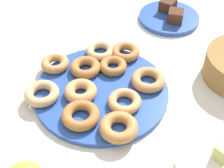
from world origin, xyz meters
TOP-DOWN VIEW (x-y plane):
  - ground_plane at (0.00, 0.00)m, footprint 2.40×2.40m
  - donut_plate at (0.00, 0.00)m, footprint 0.35×0.35m
  - donut_0 at (0.11, -0.01)m, footprint 0.12×0.12m
  - donut_1 at (0.03, 0.07)m, footprint 0.12×0.12m
  - donut_2 at (-0.07, 0.11)m, footprint 0.12×0.12m
  - donut_3 at (0.04, -0.04)m, footprint 0.10×0.10m
  - donut_4 at (-0.05, -0.07)m, footprint 0.12×0.12m
  - donut_5 at (0.08, -0.13)m, footprint 0.11×0.11m
  - donut_6 at (-0.09, 0.00)m, footprint 0.10×0.10m
  - donut_7 at (-0.04, -0.15)m, footprint 0.09×0.09m
  - donut_8 at (0.11, 0.09)m, footprint 0.13×0.13m
  - donut_9 at (-0.15, 0.01)m, footprint 0.11×0.11m
  - donut_10 at (-0.13, -0.06)m, footprint 0.12×0.12m
  - cake_plate at (-0.40, 0.08)m, footprint 0.20×0.20m
  - brownie_near at (-0.43, 0.06)m, footprint 0.06×0.06m
  - brownie_far at (-0.38, 0.10)m, footprint 0.05×0.05m
  - melon_chunk_left at (0.11, 0.32)m, footprint 0.05×0.05m

SIDE VIEW (x-z plane):
  - ground_plane at x=0.00m, z-range 0.00..0.00m
  - donut_plate at x=0.00m, z-range 0.00..0.01m
  - cake_plate at x=-0.40m, z-range 0.00..0.01m
  - donut_1 at x=0.03m, z-range 0.01..0.04m
  - donut_6 at x=-0.09m, z-range 0.01..0.04m
  - donut_10 at x=-0.13m, z-range 0.01..0.04m
  - donut_7 at x=-0.04m, z-range 0.01..0.04m
  - donut_5 at x=0.08m, z-range 0.01..0.04m
  - donut_9 at x=-0.15m, z-range 0.01..0.04m
  - donut_2 at x=-0.07m, z-range 0.01..0.04m
  - donut_0 at x=0.11m, z-range 0.01..0.04m
  - donut_4 at x=-0.05m, z-range 0.01..0.04m
  - donut_3 at x=0.04m, z-range 0.01..0.04m
  - donut_8 at x=0.11m, z-range 0.01..0.04m
  - brownie_near at x=-0.43m, z-range 0.01..0.05m
  - brownie_far at x=-0.38m, z-range 0.01..0.05m
  - melon_chunk_left at x=0.11m, z-range 0.03..0.07m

